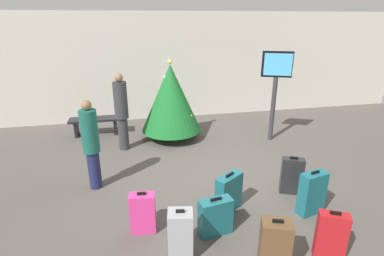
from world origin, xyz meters
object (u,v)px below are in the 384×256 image
object	(u,v)px
traveller_1	(121,110)
suitcase_7	(229,193)
suitcase_0	(215,217)
suitcase_3	(292,176)
suitcase_1	(143,213)
suitcase_6	(331,237)
flight_info_kiosk	(276,81)
suitcase_4	(275,248)
suitcase_2	(181,234)
holiday_tree	(171,98)
traveller_0	(91,143)
suitcase_5	(312,193)
waiting_bench	(96,122)

from	to	relation	value
traveller_1	suitcase_7	distance (m)	3.50
suitcase_0	suitcase_3	size ratio (longest dim) A/B	0.84
suitcase_1	suitcase_6	size ratio (longest dim) A/B	0.91
flight_info_kiosk	suitcase_4	size ratio (longest dim) A/B	2.89
suitcase_2	suitcase_7	xyz separation A→B (m)	(0.97, 0.85, -0.02)
holiday_tree	suitcase_4	bearing A→B (deg)	-82.85
suitcase_1	suitcase_7	xyz separation A→B (m)	(1.43, 0.23, 0.01)
traveller_0	suitcase_4	distance (m)	3.58
holiday_tree	suitcase_7	bearing A→B (deg)	-82.27
suitcase_1	suitcase_2	distance (m)	0.78
suitcase_3	suitcase_5	size ratio (longest dim) A/B	0.94
suitcase_3	suitcase_4	world-z (taller)	suitcase_4
suitcase_2	suitcase_3	world-z (taller)	suitcase_2
suitcase_2	suitcase_4	world-z (taller)	suitcase_4
waiting_bench	flight_info_kiosk	bearing A→B (deg)	-16.18
traveller_0	suitcase_7	size ratio (longest dim) A/B	2.48
traveller_0	suitcase_4	bearing A→B (deg)	-47.42
suitcase_7	traveller_0	bearing A→B (deg)	151.27
suitcase_1	suitcase_5	bearing A→B (deg)	-2.31
suitcase_4	holiday_tree	bearing A→B (deg)	97.15
suitcase_1	suitcase_6	xyz separation A→B (m)	(2.41, -1.08, 0.03)
waiting_bench	suitcase_0	world-z (taller)	suitcase_0
traveller_1	suitcase_0	size ratio (longest dim) A/B	3.07
suitcase_1	traveller_1	bearing A→B (deg)	95.25
suitcase_6	suitcase_7	world-z (taller)	suitcase_6
suitcase_1	suitcase_7	world-z (taller)	suitcase_7
suitcase_4	flight_info_kiosk	bearing A→B (deg)	64.47
suitcase_3	waiting_bench	bearing A→B (deg)	134.73
suitcase_2	suitcase_0	bearing A→B (deg)	30.77
suitcase_3	suitcase_4	size ratio (longest dim) A/B	0.91
suitcase_3	suitcase_7	distance (m)	1.35
suitcase_0	suitcase_7	xyz separation A→B (m)	(0.38, 0.50, 0.04)
traveller_0	suitcase_0	xyz separation A→B (m)	(1.88, -1.74, -0.63)
suitcase_0	suitcase_4	distance (m)	1.01
holiday_tree	suitcase_6	world-z (taller)	holiday_tree
suitcase_4	suitcase_1	bearing A→B (deg)	144.10
suitcase_1	suitcase_4	distance (m)	1.94
suitcase_0	suitcase_3	bearing A→B (deg)	25.10
holiday_tree	suitcase_6	xyz separation A→B (m)	(1.44, -4.74, -0.77)
waiting_bench	suitcase_2	world-z (taller)	suitcase_2
waiting_bench	suitcase_1	xyz separation A→B (m)	(1.06, -4.36, -0.03)
suitcase_3	suitcase_7	bearing A→B (deg)	-167.52
holiday_tree	waiting_bench	world-z (taller)	holiday_tree
suitcase_3	suitcase_7	size ratio (longest dim) A/B	1.05
flight_info_kiosk	waiting_bench	distance (m)	4.96
traveller_0	suitcase_3	world-z (taller)	traveller_0
waiting_bench	suitcase_7	world-z (taller)	suitcase_7
suitcase_4	waiting_bench	bearing A→B (deg)	115.53
suitcase_6	suitcase_7	size ratio (longest dim) A/B	1.07
holiday_tree	suitcase_3	xyz separation A→B (m)	(1.78, -3.14, -0.77)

